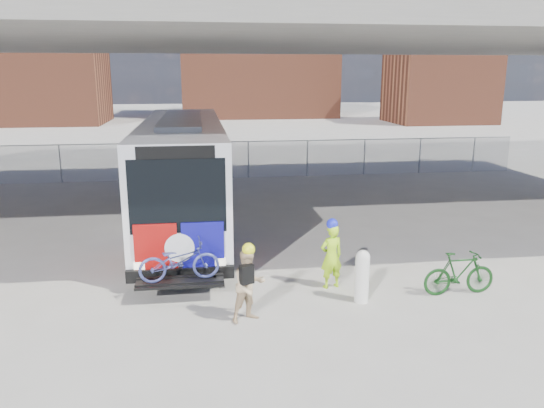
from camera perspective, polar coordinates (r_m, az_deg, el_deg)
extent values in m
plane|color=#9E9991|center=(15.09, -1.87, -5.89)|extent=(160.00, 160.00, 0.00)
cube|color=silver|center=(18.39, -9.51, 3.82)|extent=(2.55, 12.00, 3.20)
cube|color=black|center=(18.78, -9.55, 6.01)|extent=(2.61, 11.00, 1.28)
cube|color=black|center=(12.48, -10.14, 0.86)|extent=(2.24, 0.12, 1.76)
cube|color=black|center=(12.29, -10.34, 5.51)|extent=(1.78, 0.12, 0.30)
cube|color=black|center=(12.93, -9.80, -7.40)|extent=(2.55, 0.20, 0.30)
cube|color=#940D0B|center=(12.78, -12.38, -4.70)|extent=(1.00, 0.08, 1.20)
cube|color=navy|center=(12.73, -7.43, -4.55)|extent=(1.00, 0.08, 1.20)
cylinder|color=silver|center=(12.72, -9.91, -4.66)|extent=(0.70, 0.06, 0.70)
cube|color=gray|center=(18.18, -9.72, 9.01)|extent=(1.28, 7.20, 0.14)
cube|color=black|center=(12.47, -9.86, -8.23)|extent=(2.00, 0.70, 0.06)
cylinder|color=black|center=(14.55, -14.20, -4.99)|extent=(0.30, 1.00, 1.00)
cylinder|color=black|center=(14.48, -5.05, -4.70)|extent=(0.30, 1.00, 1.00)
cylinder|color=black|center=(22.84, -12.05, 1.95)|extent=(0.30, 1.00, 1.00)
cylinder|color=black|center=(22.79, -6.24, 2.15)|extent=(0.30, 1.00, 1.00)
cube|color=#940D0B|center=(14.91, -14.73, -1.35)|extent=(0.06, 2.60, 1.70)
cube|color=navy|center=(16.46, -14.12, 0.10)|extent=(0.06, 1.40, 1.70)
cube|color=#940D0B|center=(14.83, -4.67, -1.02)|extent=(0.06, 2.60, 1.70)
cube|color=navy|center=(16.38, -5.01, 0.41)|extent=(0.06, 1.40, 1.70)
imported|color=#3D4687|center=(12.29, -9.95, -6.03)|extent=(1.89, 0.85, 0.96)
cube|color=#605E59|center=(18.26, -3.49, 19.04)|extent=(40.00, 16.00, 1.50)
cylinder|color=gray|center=(27.24, -21.81, 4.01)|extent=(0.06, 0.06, 1.80)
cylinder|color=gray|center=(26.57, -13.39, 4.40)|extent=(0.06, 0.06, 1.80)
cylinder|color=gray|center=(26.50, -4.72, 4.71)|extent=(0.06, 0.06, 1.80)
cylinder|color=gray|center=(27.02, 3.81, 4.90)|extent=(0.06, 0.06, 1.80)
cylinder|color=gray|center=(28.11, 11.84, 4.99)|extent=(0.06, 0.06, 1.80)
cylinder|color=gray|center=(29.70, 19.15, 4.98)|extent=(0.06, 0.06, 1.80)
plane|color=gray|center=(26.50, -4.72, 4.71)|extent=(30.00, 0.00, 30.00)
cube|color=gray|center=(26.37, -4.76, 6.68)|extent=(30.00, 0.05, 0.04)
cube|color=brown|center=(61.38, -24.27, 12.59)|extent=(14.00, 10.00, 10.00)
cube|color=brown|center=(66.55, -1.64, 14.64)|extent=(18.00, 12.00, 12.00)
cube|color=brown|center=(59.84, 17.58, 12.19)|extent=(10.00, 8.00, 8.00)
cylinder|color=brown|center=(71.22, 4.84, 19.79)|extent=(2.20, 2.20, 25.00)
cylinder|color=beige|center=(12.35, 9.65, -8.00)|extent=(0.32, 0.32, 1.08)
sphere|color=beige|center=(12.16, 9.75, -5.64)|extent=(0.32, 0.32, 0.32)
imported|color=#A9E918|center=(12.95, 6.40, -5.62)|extent=(0.66, 0.51, 1.59)
sphere|color=#1921D8|center=(12.70, 6.50, -2.15)|extent=(0.28, 0.28, 0.28)
imported|color=tan|center=(11.21, -2.50, -8.78)|extent=(0.94, 0.85, 1.57)
sphere|color=#F9FB1A|center=(10.93, -2.54, -4.89)|extent=(0.27, 0.27, 0.27)
cube|color=black|center=(10.91, -2.74, -7.55)|extent=(0.32, 0.26, 0.40)
imported|color=#133C15|center=(13.31, 19.50, -7.05)|extent=(1.76, 0.53, 1.05)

